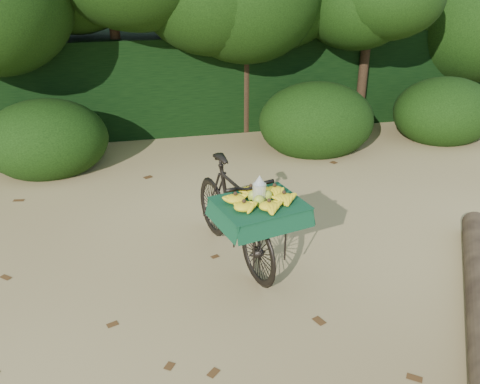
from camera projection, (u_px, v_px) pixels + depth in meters
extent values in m
plane|color=tan|center=(322.00, 309.00, 5.01)|extent=(80.00, 80.00, 0.00)
imported|color=black|center=(233.00, 212.00, 5.63)|extent=(0.98, 1.99, 1.15)
cube|color=black|center=(260.00, 205.00, 4.99)|extent=(0.52, 0.59, 0.03)
cube|color=#134823|center=(260.00, 203.00, 4.98)|extent=(0.97, 0.87, 0.01)
ellipsoid|color=#99AD29|center=(267.00, 196.00, 4.99)|extent=(0.11, 0.09, 0.12)
ellipsoid|color=#99AD29|center=(253.00, 196.00, 4.98)|extent=(0.11, 0.09, 0.12)
ellipsoid|color=#99AD29|center=(259.00, 201.00, 4.89)|extent=(0.11, 0.09, 0.12)
cylinder|color=#EAE5C6|center=(259.00, 192.00, 4.94)|extent=(0.13, 0.13, 0.17)
cube|color=black|center=(212.00, 77.00, 10.17)|extent=(26.00, 1.80, 1.80)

